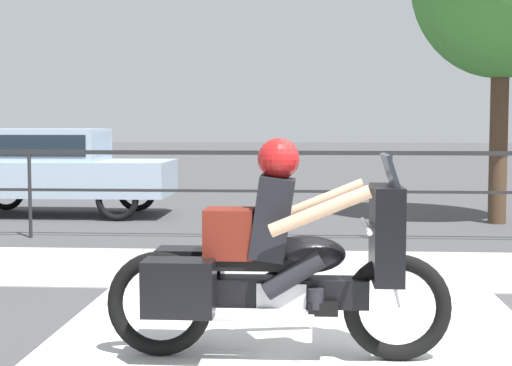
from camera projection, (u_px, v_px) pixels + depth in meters
The scene contains 5 objects.
ground_plane at pixel (471, 362), 5.39m from camera, with size 120.00×120.00×0.00m, color #424244.
sidewalk_band at pixel (409, 269), 8.78m from camera, with size 44.00×2.40×0.01m, color #A8A59E.
fence_railing at pixel (391, 170), 10.80m from camera, with size 36.00×0.05×1.26m.
motorcycle at pixel (275, 262), 5.44m from camera, with size 2.40×0.76×1.54m.
parked_car at pixel (52, 165), 13.89m from camera, with size 4.04×1.62×1.54m.
Camera 1 is at (-1.12, -5.37, 1.65)m, focal length 55.00 mm.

